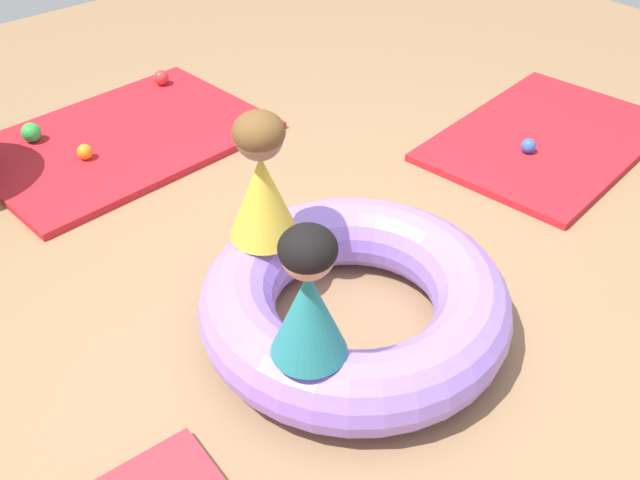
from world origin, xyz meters
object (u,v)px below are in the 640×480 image
(child_in_teal, at_px, (308,296))
(child_in_yellow, at_px, (262,179))
(play_ball_green, at_px, (31,132))
(play_ball_blue, at_px, (528,146))
(play_ball_orange, at_px, (85,152))
(play_ball_red, at_px, (161,78))
(inflatable_cushion, at_px, (354,302))

(child_in_teal, bearing_deg, child_in_yellow, 116.52)
(play_ball_green, relative_size, play_ball_blue, 1.37)
(play_ball_green, relative_size, play_ball_orange, 1.29)
(child_in_yellow, distance_m, play_ball_orange, 1.47)
(child_in_teal, xyz_separation_m, play_ball_orange, (0.14, 1.98, -0.45))
(play_ball_green, bearing_deg, play_ball_blue, -43.25)
(play_ball_orange, relative_size, play_ball_red, 0.89)
(play_ball_green, bearing_deg, play_ball_orange, -69.34)
(inflatable_cushion, distance_m, child_in_yellow, 0.58)
(child_in_yellow, bearing_deg, child_in_teal, 27.64)
(child_in_yellow, height_order, child_in_teal, child_in_yellow)
(play_ball_orange, distance_m, play_ball_red, 0.91)
(play_ball_green, height_order, play_ball_blue, play_ball_green)
(play_ball_orange, xyz_separation_m, play_ball_red, (0.75, 0.51, 0.00))
(inflatable_cushion, relative_size, child_in_teal, 2.41)
(inflatable_cushion, height_order, play_ball_blue, inflatable_cushion)
(play_ball_green, bearing_deg, inflatable_cushion, -80.23)
(play_ball_green, bearing_deg, play_ball_red, 9.60)
(child_in_teal, distance_m, play_ball_orange, 2.03)
(inflatable_cushion, height_order, child_in_teal, child_in_teal)
(play_ball_green, height_order, play_ball_red, play_ball_green)
(child_in_teal, distance_m, play_ball_blue, 2.05)
(inflatable_cushion, bearing_deg, child_in_teal, -154.03)
(inflatable_cushion, relative_size, play_ball_orange, 14.43)
(child_in_teal, bearing_deg, play_ball_green, 140.74)
(play_ball_red, bearing_deg, play_ball_blue, -62.10)
(inflatable_cushion, distance_m, play_ball_blue, 1.60)
(child_in_teal, relative_size, play_ball_green, 4.67)
(inflatable_cushion, relative_size, child_in_yellow, 2.23)
(play_ball_red, bearing_deg, play_ball_green, -170.40)
(play_ball_red, bearing_deg, inflatable_cushion, -102.71)
(inflatable_cushion, distance_m, play_ball_orange, 1.81)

